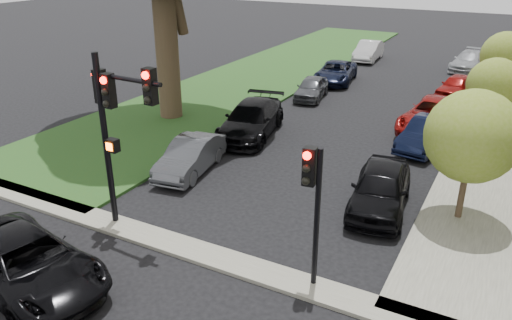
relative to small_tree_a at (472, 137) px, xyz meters
The scene contains 20 objects.
ground 10.44m from the small_tree_a, 128.29° to the right, with size 140.00×140.00×0.00m, color black.
grass_strip 22.37m from the small_tree_a, 133.27° to the left, with size 8.00×44.00×0.12m, color #2D501B.
sidewalk_right 16.42m from the small_tree_a, 88.05° to the left, with size 3.50×44.00×0.12m, color slate.
sidewalk_cross 9.01m from the small_tree_a, 136.65° to the right, with size 60.00×1.00×0.12m, color slate.
small_tree_a is the anchor object (origin of this frame).
small_tree_b 9.14m from the small_tree_a, 90.00° to the left, with size 2.54×2.54×3.81m.
small_tree_c 15.79m from the small_tree_a, 90.00° to the left, with size 2.74×2.74×4.11m.
traffic_signal_main 11.12m from the small_tree_a, 149.55° to the right, with size 2.77×0.72×5.67m.
traffic_signal_secondary 6.44m from the small_tree_a, 118.43° to the right, with size 0.52×0.42×4.03m.
car_cross_near 13.61m from the small_tree_a, 136.28° to the right, with size 2.44×5.29×1.47m, color black.
car_parked_0 3.42m from the small_tree_a, 168.92° to the right, with size 1.86×4.63×1.58m, color black.
car_parked_1 6.88m from the small_tree_a, 110.15° to the left, with size 1.49×4.28×1.41m, color black.
car_parked_2 9.26m from the small_tree_a, 104.91° to the left, with size 2.66×5.78×1.61m, color maroon.
car_parked_3 16.21m from the small_tree_a, 98.38° to the left, with size 1.55×3.85×1.31m, color maroon.
car_parked_4 23.93m from the small_tree_a, 96.19° to the left, with size 1.96×4.82×1.40m, color #999BA0.
car_parked_5 10.49m from the small_tree_a, behind, with size 1.46×4.18×1.38m, color #3F4247.
car_parked_6 11.01m from the small_tree_a, 159.04° to the left, with size 2.25×5.54×1.61m, color black.
car_parked_7 15.22m from the small_tree_a, 131.62° to the left, with size 1.54×3.83×1.30m, color #3F4247.
car_parked_8 18.77m from the small_tree_a, 122.67° to the left, with size 2.27×4.92×1.37m, color black.
car_parked_9 25.89m from the small_tree_a, 113.26° to the left, with size 1.60×4.59×1.51m, color silver.
Camera 1 is at (7.17, -8.32, 8.48)m, focal length 35.00 mm.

